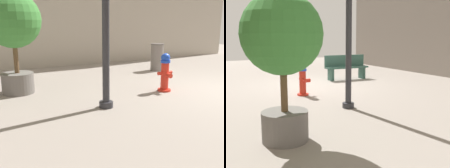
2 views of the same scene
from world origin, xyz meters
TOP-DOWN VIEW (x-y plane):
  - fire_hydrant at (0.85, 1.43)m, footprint 0.39×0.41m
  - planter_tree at (2.37, 4.63)m, footprint 1.27×1.27m
  - trash_bin at (3.21, -0.17)m, footprint 0.46×0.46m

SIDE VIEW (x-z plane):
  - fire_hydrant at x=0.85m, z-range 0.00..0.94m
  - trash_bin at x=3.21m, z-range 0.00..0.94m
  - planter_tree at x=2.37m, z-range 0.36..2.70m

